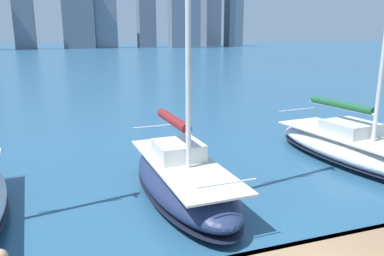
{
  "coord_description": "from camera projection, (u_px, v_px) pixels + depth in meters",
  "views": [
    {
      "loc": [
        4.33,
        5.01,
        5.13
      ],
      "look_at": [
        0.44,
        -6.18,
        2.2
      ],
      "focal_mm": 35.0,
      "sensor_mm": 36.0,
      "label": 1
    }
  ],
  "objects": [
    {
      "name": "city_skyline",
      "position": [
        48.0,
        4.0,
        148.67
      ],
      "size": [
        169.38,
        24.58,
        51.81
      ],
      "color": "slate",
      "rests_on": "ground"
    },
    {
      "name": "sailboat_forest",
      "position": [
        358.0,
        147.0,
        15.54
      ],
      "size": [
        3.9,
        8.87,
        12.57
      ],
      "color": "white",
      "rests_on": "ground"
    },
    {
      "name": "sailboat_maroon",
      "position": [
        183.0,
        176.0,
        12.01
      ],
      "size": [
        2.65,
        6.97,
        11.99
      ],
      "color": "navy",
      "rests_on": "ground"
    }
  ]
}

